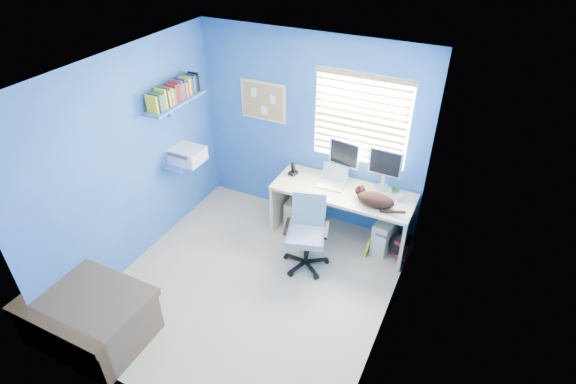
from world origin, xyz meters
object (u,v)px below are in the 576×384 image
at_px(laptop, 332,178).
at_px(desk, 341,215).
at_px(cat, 376,200).
at_px(tower_pc, 385,234).
at_px(office_chair, 307,241).

bearing_deg(laptop, desk, -13.88).
bearing_deg(cat, tower_pc, 76.30).
distance_m(desk, office_chair, 0.66).
bearing_deg(office_chair, tower_pc, 41.24).
bearing_deg(desk, tower_pc, 4.77).
bearing_deg(office_chair, desk, 71.94).
height_order(cat, office_chair, office_chair).
height_order(laptop, office_chair, laptop).
distance_m(tower_pc, office_chair, 1.03).
distance_m(cat, office_chair, 0.94).
relative_size(laptop, tower_pc, 0.73).
xyz_separation_m(desk, office_chair, (-0.21, -0.63, -0.03)).
relative_size(desk, laptop, 5.26).
relative_size(cat, office_chair, 0.48).
xyz_separation_m(desk, tower_pc, (0.57, 0.05, -0.14)).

